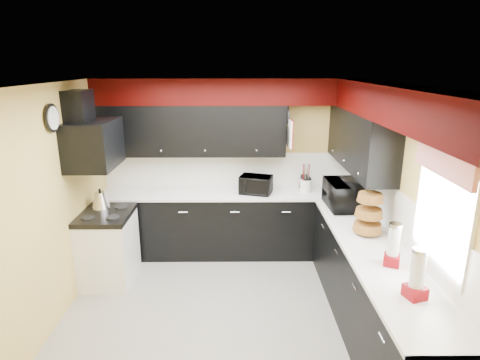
{
  "coord_description": "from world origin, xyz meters",
  "views": [
    {
      "loc": [
        0.13,
        -3.89,
        2.7
      ],
      "look_at": [
        0.17,
        0.8,
        1.32
      ],
      "focal_mm": 30.0,
      "sensor_mm": 36.0,
      "label": 1
    }
  ],
  "objects_px": {
    "knife_block": "(305,183)",
    "microwave": "(344,195)",
    "toaster_oven": "(256,185)",
    "utensil_crock": "(305,186)",
    "kettle": "(101,200)"
  },
  "relations": [
    {
      "from": "microwave",
      "to": "utensil_crock",
      "type": "relative_size",
      "value": 3.51
    },
    {
      "from": "knife_block",
      "to": "kettle",
      "type": "relative_size",
      "value": 0.98
    },
    {
      "from": "kettle",
      "to": "utensil_crock",
      "type": "bearing_deg",
      "value": 12.09
    },
    {
      "from": "utensil_crock",
      "to": "knife_block",
      "type": "height_order",
      "value": "knife_block"
    },
    {
      "from": "utensil_crock",
      "to": "knife_block",
      "type": "bearing_deg",
      "value": 90.0
    },
    {
      "from": "toaster_oven",
      "to": "utensil_crock",
      "type": "height_order",
      "value": "toaster_oven"
    },
    {
      "from": "microwave",
      "to": "utensil_crock",
      "type": "height_order",
      "value": "microwave"
    },
    {
      "from": "knife_block",
      "to": "kettle",
      "type": "xyz_separation_m",
      "value": [
        -2.71,
        -0.62,
        -0.03
      ]
    },
    {
      "from": "microwave",
      "to": "utensil_crock",
      "type": "distance_m",
      "value": 0.75
    },
    {
      "from": "microwave",
      "to": "kettle",
      "type": "bearing_deg",
      "value": 86.19
    },
    {
      "from": "microwave",
      "to": "utensil_crock",
      "type": "xyz_separation_m",
      "value": [
        -0.37,
        0.65,
        -0.08
      ]
    },
    {
      "from": "knife_block",
      "to": "microwave",
      "type": "bearing_deg",
      "value": -78.64
    },
    {
      "from": "microwave",
      "to": "knife_block",
      "type": "distance_m",
      "value": 0.79
    },
    {
      "from": "toaster_oven",
      "to": "kettle",
      "type": "xyz_separation_m",
      "value": [
        -2.0,
        -0.51,
        -0.04
      ]
    },
    {
      "from": "toaster_oven",
      "to": "knife_block",
      "type": "height_order",
      "value": "toaster_oven"
    }
  ]
}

